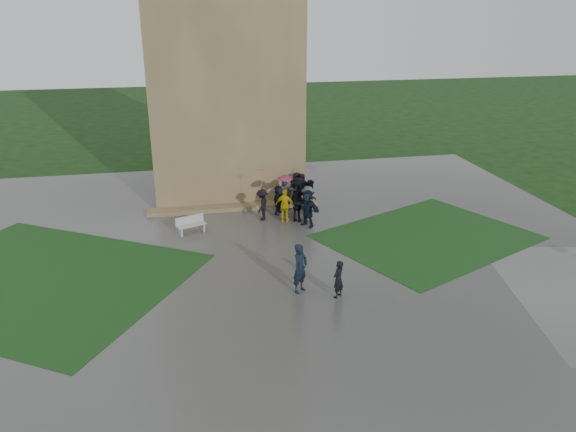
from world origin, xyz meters
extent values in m
plane|color=black|center=(0.00, 0.00, 0.00)|extent=(120.00, 120.00, 0.00)
cube|color=#3B3B38|center=(0.00, 2.00, 0.01)|extent=(34.00, 34.00, 0.02)
cube|color=#123412|center=(-8.50, 4.00, 0.03)|extent=(14.10, 13.46, 0.01)
cube|color=#123412|center=(8.50, 5.00, 0.03)|extent=(11.12, 10.15, 0.01)
cube|color=brown|center=(0.00, 15.00, 9.00)|extent=(8.00, 8.00, 18.00)
cube|color=brown|center=(0.00, 10.60, 0.13)|extent=(9.00, 0.80, 0.22)
cube|color=#A4A5A1|center=(-2.32, 7.68, 0.43)|extent=(1.47, 0.90, 0.06)
cube|color=#A4A5A1|center=(-2.85, 7.48, 0.22)|extent=(0.21, 0.38, 0.40)
cube|color=#A4A5A1|center=(-1.79, 7.88, 0.22)|extent=(0.21, 0.38, 0.40)
cube|color=#A4A5A1|center=(-2.39, 7.87, 0.65)|extent=(1.33, 0.55, 0.38)
imported|color=black|center=(3.91, 9.35, 0.90)|extent=(0.86, 0.99, 1.76)
imported|color=black|center=(3.58, 10.00, 0.99)|extent=(1.31, 1.11, 1.94)
imported|color=black|center=(3.41, 10.42, 0.96)|extent=(0.95, 0.68, 1.88)
imported|color=#47464C|center=(2.71, 9.88, 0.92)|extent=(1.49, 1.69, 1.80)
imported|color=black|center=(2.23, 9.45, 0.79)|extent=(1.23, 1.47, 1.54)
imported|color=black|center=(1.26, 8.77, 0.82)|extent=(0.92, 1.16, 1.60)
imported|color=gold|center=(2.35, 8.34, 0.86)|extent=(1.13, 0.94, 1.68)
imported|color=black|center=(2.93, 8.15, 0.85)|extent=(1.11, 0.99, 1.65)
imported|color=black|center=(3.30, 7.50, 0.94)|extent=(1.47, 1.76, 1.85)
imported|color=#47464C|center=(3.47, 8.24, 0.92)|extent=(1.25, 1.24, 1.80)
imported|color=#C04F66|center=(1.26, 8.77, 2.22)|extent=(1.03, 1.03, 0.94)
imported|color=#7B3798|center=(3.91, 9.35, 2.14)|extent=(1.00, 1.00, 0.92)
imported|color=black|center=(2.93, 8.15, 2.02)|extent=(0.74, 0.74, 0.65)
imported|color=#C04F66|center=(2.35, 8.34, 2.11)|extent=(0.77, 0.77, 0.68)
imported|color=black|center=(1.48, 1.03, 0.99)|extent=(0.83, 0.82, 1.93)
imported|color=black|center=(2.77, 0.33, 0.75)|extent=(0.63, 0.62, 1.46)
camera|label=1|loc=(-2.72, -17.44, 10.27)|focal=35.00mm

